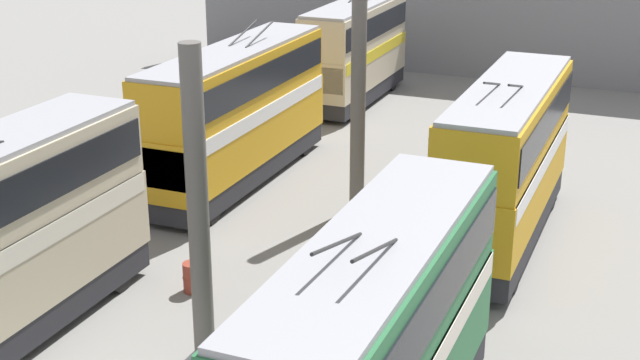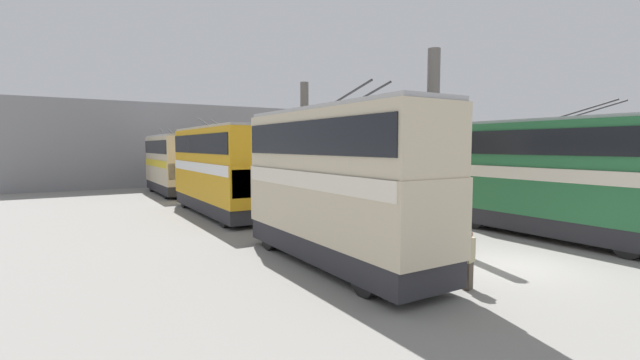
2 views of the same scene
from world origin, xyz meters
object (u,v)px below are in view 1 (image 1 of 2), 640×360
(bus_left_far, at_px, (506,155))
(bus_right_near, at_px, (4,228))
(oil_drum, at_px, (193,277))
(person_aisle_midway, at_px, (319,262))
(bus_left_near, at_px, (377,343))
(bus_right_mid, at_px, (237,108))
(bus_right_far, at_px, (355,47))

(bus_left_far, distance_m, bus_right_near, 15.21)
(oil_drum, bearing_deg, bus_right_near, 142.50)
(bus_left_far, relative_size, person_aisle_midway, 5.62)
(person_aisle_midway, relative_size, oil_drum, 1.99)
(bus_right_near, height_order, oil_drum, bus_right_near)
(bus_left_near, height_order, bus_right_mid, bus_left_near)
(bus_left_near, relative_size, bus_right_mid, 0.88)
(bus_right_near, xyz_separation_m, bus_right_far, (25.45, -0.00, -0.23))
(oil_drum, bearing_deg, bus_left_far, -47.02)
(bus_right_near, relative_size, person_aisle_midway, 5.18)
(person_aisle_midway, bearing_deg, bus_left_far, 128.22)
(bus_right_far, height_order, oil_drum, bus_right_far)
(bus_right_mid, height_order, bus_right_far, bus_right_mid)
(person_aisle_midway, bearing_deg, bus_left_near, 14.81)
(bus_left_far, relative_size, oil_drum, 11.17)
(bus_left_far, xyz_separation_m, bus_right_near, (-10.96, 10.55, 0.07))
(bus_right_near, height_order, person_aisle_midway, bus_right_near)
(bus_left_near, height_order, oil_drum, bus_left_near)
(bus_right_mid, xyz_separation_m, person_aisle_midway, (-7.37, -6.45, -2.02))
(oil_drum, bearing_deg, bus_right_mid, 19.23)
(bus_right_far, bearing_deg, bus_right_mid, 180.00)
(bus_right_mid, xyz_separation_m, oil_drum, (-8.73, -3.04, -2.52))
(bus_right_far, height_order, person_aisle_midway, bus_right_far)
(bus_left_near, height_order, bus_right_near, bus_right_near)
(bus_left_far, distance_m, bus_right_mid, 10.69)
(person_aisle_midway, bearing_deg, bus_right_far, -177.98)
(person_aisle_midway, distance_m, oil_drum, 3.70)
(bus_right_near, relative_size, bus_right_far, 1.01)
(bus_left_near, height_order, bus_left_far, bus_left_near)
(bus_left_near, distance_m, oil_drum, 9.69)
(bus_left_near, relative_size, person_aisle_midway, 5.48)
(bus_right_near, xyz_separation_m, bus_right_mid, (12.70, -0.00, -0.10))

